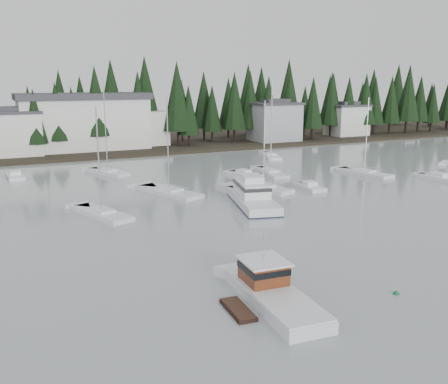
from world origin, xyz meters
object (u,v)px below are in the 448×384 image
(sailboat_9, at_px, (108,173))
(house_west, at_px, (14,132))
(lobster_boat_brown, at_px, (271,295))
(sailboat_10, at_px, (169,193))
(runabout_4, at_px, (244,175))
(sailboat_6, at_px, (102,215))
(house_east_a, at_px, (274,121))
(harbor_inn, at_px, (95,122))
(cabin_cruiser_center, at_px, (252,198))
(runabout_2, at_px, (439,179))
(sailboat_5, at_px, (263,190))
(runabout_1, at_px, (310,188))
(house_east_b, at_px, (347,119))
(sailboat_4, at_px, (364,174))
(runabout_3, at_px, (15,177))
(sailboat_3, at_px, (271,156))
(sailboat_7, at_px, (270,173))

(sailboat_9, bearing_deg, house_west, 3.28)
(lobster_boat_brown, height_order, sailboat_10, sailboat_10)
(house_west, height_order, lobster_boat_brown, house_west)
(sailboat_10, relative_size, runabout_4, 2.08)
(house_west, distance_m, sailboat_6, 46.99)
(house_east_a, xyz_separation_m, lobster_boat_brown, (-43.23, -71.11, -4.38))
(harbor_inn, distance_m, sailboat_9, 27.10)
(cabin_cruiser_center, xyz_separation_m, runabout_2, (30.98, 1.16, -0.64))
(sailboat_5, relative_size, runabout_4, 1.94)
(harbor_inn, relative_size, runabout_1, 5.69)
(sailboat_6, height_order, runabout_4, sailboat_6)
(runabout_1, height_order, runabout_4, same)
(house_east_b, bearing_deg, cabin_cruiser_center, -137.18)
(sailboat_10, bearing_deg, sailboat_4, -110.38)
(runabout_1, bearing_deg, house_west, 40.22)
(lobster_boat_brown, height_order, runabout_3, lobster_boat_brown)
(harbor_inn, bearing_deg, sailboat_3, -39.29)
(sailboat_7, xyz_separation_m, runabout_1, (-0.76, -11.24, 0.04))
(house_west, bearing_deg, harbor_inn, 12.52)
(sailboat_6, bearing_deg, runabout_1, -105.58)
(house_east_b, height_order, sailboat_6, sailboat_6)
(sailboat_3, distance_m, sailboat_6, 45.98)
(runabout_1, bearing_deg, sailboat_9, 48.18)
(runabout_4, bearing_deg, house_west, 24.19)
(house_east_b, xyz_separation_m, sailboat_9, (-64.58, -23.91, -4.30))
(sailboat_5, xyz_separation_m, sailboat_9, (-15.56, 20.14, 0.04))
(sailboat_4, height_order, sailboat_9, sailboat_9)
(lobster_boat_brown, xyz_separation_m, sailboat_6, (-5.31, 25.67, -0.46))
(house_east_a, relative_size, runabout_2, 1.59)
(sailboat_6, xyz_separation_m, runabout_3, (-6.90, 26.22, 0.07))
(sailboat_4, bearing_deg, runabout_2, -147.92)
(sailboat_4, xyz_separation_m, sailboat_9, (-34.76, 17.16, 0.04))
(runabout_2, bearing_deg, sailboat_10, 70.55)
(runabout_1, relative_size, runabout_2, 0.78)
(sailboat_3, distance_m, sailboat_9, 31.19)
(runabout_4, bearing_deg, house_east_b, -70.32)
(sailboat_5, bearing_deg, runabout_3, 32.13)
(sailboat_3, bearing_deg, sailboat_4, -151.20)
(sailboat_5, bearing_deg, sailboat_9, 18.60)
(cabin_cruiser_center, height_order, sailboat_6, sailboat_6)
(cabin_cruiser_center, height_order, sailboat_9, sailboat_9)
(sailboat_10, bearing_deg, runabout_1, -126.61)
(house_east_b, xyz_separation_m, sailboat_6, (-70.54, -47.44, -4.34))
(house_west, xyz_separation_m, sailboat_5, (26.98, -43.05, -4.59))
(sailboat_7, bearing_deg, runabout_3, 76.83)
(house_east_a, xyz_separation_m, sailboat_6, (-48.54, -45.44, -4.84))
(sailboat_3, xyz_separation_m, runabout_1, (-9.57, -26.00, 0.05))
(sailboat_6, distance_m, runabout_3, 27.11)
(runabout_2, bearing_deg, lobster_boat_brown, 112.61)
(runabout_3, bearing_deg, sailboat_6, -168.09)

